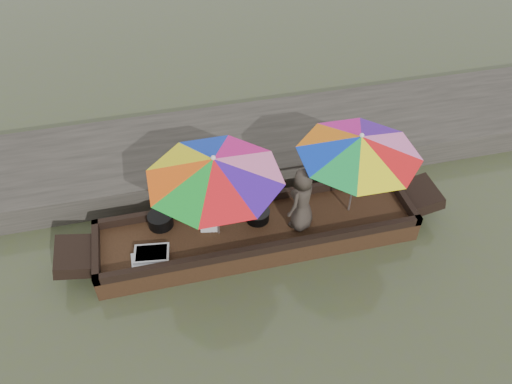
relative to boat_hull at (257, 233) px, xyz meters
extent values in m
plane|color=#414B28|center=(0.00, 0.00, -0.17)|extent=(80.00, 80.00, 0.00)
cube|color=#2D2B26|center=(0.00, 2.20, 0.08)|extent=(22.00, 2.20, 0.50)
cube|color=black|center=(0.00, 0.00, 0.00)|extent=(5.09, 1.20, 0.35)
cylinder|color=black|center=(-1.49, 0.39, 0.28)|extent=(0.40, 0.40, 0.21)
cube|color=silver|center=(-1.69, -0.23, 0.22)|extent=(0.57, 0.43, 0.09)
cube|color=silver|center=(-1.73, -0.34, 0.21)|extent=(0.53, 0.37, 0.06)
cylinder|color=black|center=(0.03, 0.14, 0.26)|extent=(0.38, 0.38, 0.18)
cube|color=silver|center=(-0.74, 0.15, 0.30)|extent=(0.32, 0.27, 0.26)
imported|color=#342D27|center=(0.67, -0.13, 0.74)|extent=(0.65, 0.63, 1.12)
camera|label=1|loc=(-1.30, -5.26, 6.00)|focal=35.00mm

